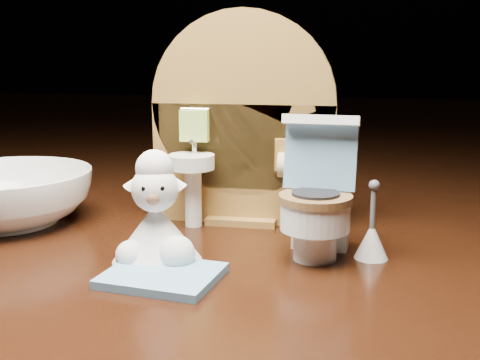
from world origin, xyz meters
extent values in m
cube|color=#3B1A0C|center=(0.00, 0.00, -0.05)|extent=(2.50, 2.50, 0.10)
cube|color=olive|center=(0.00, 0.07, 0.04)|extent=(0.13, 0.02, 0.09)
cylinder|color=olive|center=(0.00, 0.07, 0.09)|extent=(0.13, 0.02, 0.13)
cube|color=olive|center=(0.00, 0.07, 0.00)|extent=(0.05, 0.04, 0.01)
cylinder|color=white|center=(-0.03, 0.05, 0.02)|extent=(0.01, 0.01, 0.04)
cylinder|color=white|center=(-0.03, 0.04, 0.05)|extent=(0.03, 0.03, 0.01)
cylinder|color=silver|center=(-0.03, 0.05, 0.06)|extent=(0.00, 0.00, 0.01)
cube|color=#ADD85A|center=(-0.03, 0.05, 0.07)|extent=(0.02, 0.01, 0.02)
cube|color=olive|center=(0.04, 0.06, 0.05)|extent=(0.02, 0.01, 0.02)
cylinder|color=#D2B684|center=(0.04, 0.05, 0.05)|extent=(0.02, 0.02, 0.02)
cylinder|color=white|center=(0.06, -0.01, 0.01)|extent=(0.03, 0.03, 0.02)
cylinder|color=white|center=(0.06, -0.01, 0.03)|extent=(0.04, 0.04, 0.02)
cylinder|color=brown|center=(0.06, -0.01, 0.04)|extent=(0.04, 0.04, 0.00)
cube|color=white|center=(0.06, 0.01, 0.03)|extent=(0.04, 0.02, 0.05)
cube|color=#6492B6|center=(0.06, 0.01, 0.06)|extent=(0.04, 0.02, 0.04)
cube|color=white|center=(0.06, 0.00, 0.08)|extent=(0.05, 0.01, 0.01)
cylinder|color=#B6CE3E|center=(0.07, 0.01, 0.06)|extent=(0.01, 0.01, 0.01)
cube|color=#6492B6|center=(-0.02, -0.06, 0.00)|extent=(0.07, 0.06, 0.00)
cone|color=white|center=(0.09, 0.00, 0.01)|extent=(0.02, 0.02, 0.02)
cylinder|color=#59595B|center=(0.09, 0.00, 0.03)|extent=(0.00, 0.00, 0.03)
sphere|color=#59595B|center=(0.09, 0.00, 0.05)|extent=(0.01, 0.01, 0.01)
cone|color=silver|center=(-0.04, -0.03, 0.02)|extent=(0.05, 0.05, 0.04)
sphere|color=silver|center=(-0.02, -0.04, 0.01)|extent=(0.02, 0.02, 0.02)
sphere|color=silver|center=(-0.05, -0.04, 0.01)|extent=(0.02, 0.02, 0.02)
sphere|color=white|center=(-0.04, -0.03, 0.04)|extent=(0.03, 0.03, 0.03)
sphere|color=#AF744E|center=(-0.03, -0.04, 0.04)|extent=(0.01, 0.01, 0.01)
sphere|color=silver|center=(-0.04, -0.03, 0.06)|extent=(0.02, 0.02, 0.02)
cone|color=white|center=(-0.05, -0.03, 0.05)|extent=(0.01, 0.01, 0.01)
cone|color=white|center=(-0.02, -0.02, 0.05)|extent=(0.01, 0.01, 0.01)
sphere|color=black|center=(-0.04, -0.04, 0.05)|extent=(0.00, 0.00, 0.00)
sphere|color=black|center=(-0.03, -0.04, 0.05)|extent=(0.00, 0.00, 0.00)
imported|color=white|center=(-0.17, 0.03, 0.02)|extent=(0.15, 0.15, 0.04)
camera|label=1|loc=(0.07, -0.35, 0.12)|focal=45.00mm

